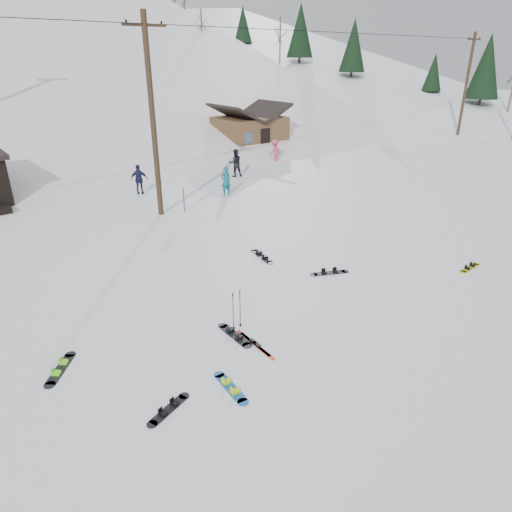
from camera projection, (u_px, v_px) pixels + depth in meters
ground at (346, 373)px, 11.39m from camera, size 200.00×200.00×0.00m
ski_slope at (2, 225)px, 56.07m from camera, size 60.00×85.24×65.97m
ridge_right at (267, 178)px, 73.22m from camera, size 45.66×93.98×54.59m
treeline_right at (294, 112)px, 61.84m from camera, size 20.00×60.00×10.00m
utility_pole at (153, 116)px, 20.73m from camera, size 2.00×0.26×9.00m
utility_pole_right at (466, 85)px, 40.73m from camera, size 2.00×0.26×9.00m
trail_sign at (183, 187)px, 22.42m from camera, size 0.50×0.09×1.85m
cabin at (250, 133)px, 36.51m from camera, size 5.39×4.40×3.77m
hero_snowboard at (231, 387)px, 10.86m from camera, size 0.36×1.41×0.10m
hero_skis at (255, 344)px, 12.48m from camera, size 0.15×1.69×0.09m
ski_poles at (237, 310)px, 13.01m from camera, size 0.33×0.09×1.20m
board_scatter_a at (169, 409)px, 10.20m from camera, size 1.22×0.59×0.09m
board_scatter_b at (235, 335)px, 12.88m from camera, size 0.29×1.49×0.10m
board_scatter_c at (60, 369)px, 11.50m from camera, size 1.06×1.21×0.10m
board_scatter_d at (330, 273)px, 16.53m from camera, size 1.36×0.78×0.10m
board_scatter_e at (470, 268)px, 16.93m from camera, size 1.31×0.31×0.09m
board_scatter_f at (262, 256)px, 17.91m from camera, size 0.55×1.65×0.12m
skier_teal at (226, 181)px, 25.28m from camera, size 0.62×0.42×1.65m
skier_dark at (235, 163)px, 29.22m from camera, size 1.03×0.91×1.75m
skier_pink at (275, 151)px, 32.95m from camera, size 1.13×0.72×1.66m
skier_navy at (139, 180)px, 25.54m from camera, size 1.05×0.85×1.67m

